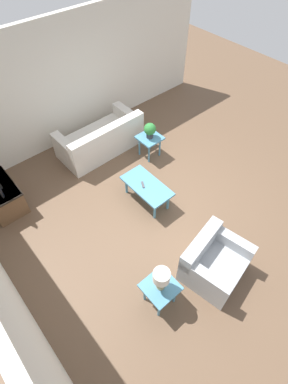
{
  "coord_description": "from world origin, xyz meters",
  "views": [
    {
      "loc": [
        -2.51,
        2.7,
        4.71
      ],
      "look_at": [
        0.16,
        0.39,
        0.55
      ],
      "focal_mm": 28.0,
      "sensor_mm": 36.0,
      "label": 1
    }
  ],
  "objects_px": {
    "armchair": "(213,262)",
    "table_lamp": "(161,278)",
    "tv_stand_chest": "(1,196)",
    "side_table_plant": "(150,140)",
    "potted_plant": "(150,130)",
    "coffee_table": "(147,187)",
    "side_table_lamp": "(160,289)",
    "sofa": "(101,140)"
  },
  "relations": [
    {
      "from": "armchair",
      "to": "table_lamp",
      "type": "height_order",
      "value": "table_lamp"
    },
    {
      "from": "sofa",
      "to": "armchair",
      "type": "bearing_deg",
      "value": 82.92
    },
    {
      "from": "sofa",
      "to": "tv_stand_chest",
      "type": "bearing_deg",
      "value": 1.43
    },
    {
      "from": "armchair",
      "to": "side_table_plant",
      "type": "relative_size",
      "value": 2.14
    },
    {
      "from": "side_table_lamp",
      "to": "table_lamp",
      "type": "xyz_separation_m",
      "value": [
        0.0,
        0.0,
        0.37
      ]
    },
    {
      "from": "sofa",
      "to": "side_table_lamp",
      "type": "bearing_deg",
      "value": 67.37
    },
    {
      "from": "sofa",
      "to": "side_table_lamp",
      "type": "relative_size",
      "value": 3.67
    },
    {
      "from": "coffee_table",
      "to": "side_table_lamp",
      "type": "relative_size",
      "value": 2.0
    },
    {
      "from": "potted_plant",
      "to": "table_lamp",
      "type": "distance_m",
      "value": 3.38
    },
    {
      "from": "side_table_plant",
      "to": "tv_stand_chest",
      "type": "bearing_deg",
      "value": 76.43
    },
    {
      "from": "potted_plant",
      "to": "table_lamp",
      "type": "relative_size",
      "value": 0.81
    },
    {
      "from": "side_table_lamp",
      "to": "tv_stand_chest",
      "type": "xyz_separation_m",
      "value": [
        3.38,
        1.01,
        -0.13
      ]
    },
    {
      "from": "armchair",
      "to": "table_lamp",
      "type": "relative_size",
      "value": 2.55
    },
    {
      "from": "armchair",
      "to": "coffee_table",
      "type": "xyz_separation_m",
      "value": [
        1.86,
        -0.2,
        0.09
      ]
    },
    {
      "from": "potted_plant",
      "to": "sofa",
      "type": "bearing_deg",
      "value": 40.55
    },
    {
      "from": "sofa",
      "to": "tv_stand_chest",
      "type": "distance_m",
      "value": 2.41
    },
    {
      "from": "potted_plant",
      "to": "table_lamp",
      "type": "xyz_separation_m",
      "value": [
        -2.63,
        2.12,
        0.09
      ]
    },
    {
      "from": "side_table_lamp",
      "to": "table_lamp",
      "type": "height_order",
      "value": "table_lamp"
    },
    {
      "from": "coffee_table",
      "to": "side_table_plant",
      "type": "relative_size",
      "value": 2.0
    },
    {
      "from": "tv_stand_chest",
      "to": "potted_plant",
      "type": "bearing_deg",
      "value": -103.57
    },
    {
      "from": "sofa",
      "to": "armchair",
      "type": "distance_m",
      "value": 3.69
    },
    {
      "from": "sofa",
      "to": "armchair",
      "type": "height_order",
      "value": "sofa"
    },
    {
      "from": "tv_stand_chest",
      "to": "armchair",
      "type": "bearing_deg",
      "value": -150.85
    },
    {
      "from": "side_table_plant",
      "to": "side_table_lamp",
      "type": "bearing_deg",
      "value": 141.1
    },
    {
      "from": "sofa",
      "to": "table_lamp",
      "type": "distance_m",
      "value": 3.77
    },
    {
      "from": "side_table_plant",
      "to": "side_table_lamp",
      "type": "height_order",
      "value": "same"
    },
    {
      "from": "coffee_table",
      "to": "armchair",
      "type": "bearing_deg",
      "value": 173.85
    },
    {
      "from": "side_table_plant",
      "to": "potted_plant",
      "type": "xyz_separation_m",
      "value": [
        0.0,
        -0.0,
        0.28
      ]
    },
    {
      "from": "coffee_table",
      "to": "tv_stand_chest",
      "type": "bearing_deg",
      "value": 51.9
    },
    {
      "from": "armchair",
      "to": "tv_stand_chest",
      "type": "bearing_deg",
      "value": 108.39
    },
    {
      "from": "potted_plant",
      "to": "table_lamp",
      "type": "height_order",
      "value": "table_lamp"
    },
    {
      "from": "armchair",
      "to": "potted_plant",
      "type": "height_order",
      "value": "potted_plant"
    },
    {
      "from": "potted_plant",
      "to": "armchair",
      "type": "bearing_deg",
      "value": 158.17
    },
    {
      "from": "armchair",
      "to": "side_table_lamp",
      "type": "xyz_separation_m",
      "value": [
        0.2,
        0.99,
        0.13
      ]
    },
    {
      "from": "coffee_table",
      "to": "tv_stand_chest",
      "type": "distance_m",
      "value": 2.79
    },
    {
      "from": "tv_stand_chest",
      "to": "table_lamp",
      "type": "relative_size",
      "value": 2.23
    },
    {
      "from": "sofa",
      "to": "tv_stand_chest",
      "type": "height_order",
      "value": "sofa"
    },
    {
      "from": "coffee_table",
      "to": "side_table_lamp",
      "type": "xyz_separation_m",
      "value": [
        -1.66,
        1.19,
        0.04
      ]
    },
    {
      "from": "armchair",
      "to": "tv_stand_chest",
      "type": "height_order",
      "value": "armchair"
    },
    {
      "from": "coffee_table",
      "to": "potted_plant",
      "type": "distance_m",
      "value": 1.38
    },
    {
      "from": "coffee_table",
      "to": "tv_stand_chest",
      "type": "relative_size",
      "value": 1.07
    },
    {
      "from": "side_table_lamp",
      "to": "tv_stand_chest",
      "type": "distance_m",
      "value": 3.53
    }
  ]
}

